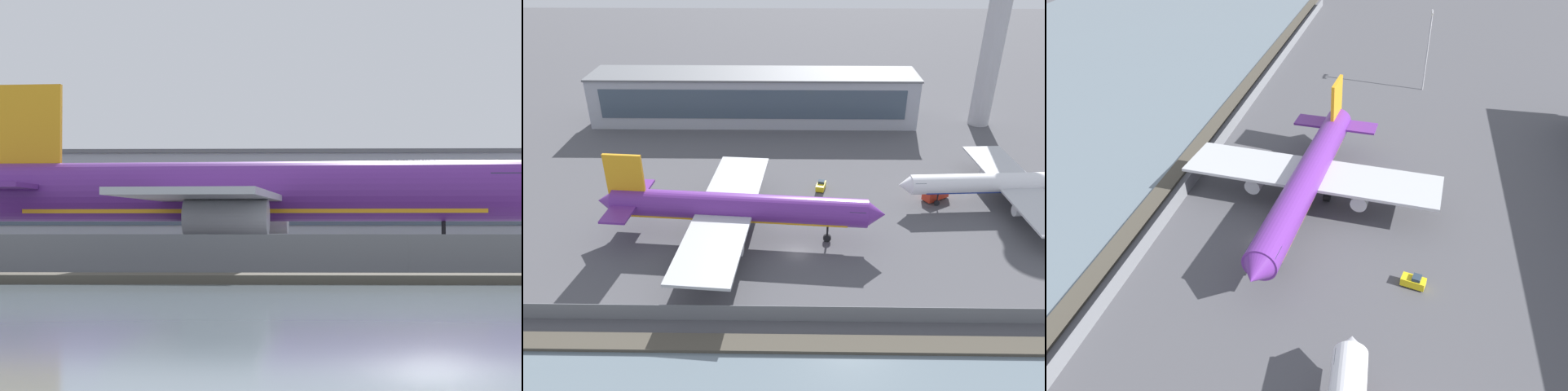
% 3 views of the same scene
% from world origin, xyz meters
% --- Properties ---
extents(ground_plane, '(500.00, 500.00, 0.00)m').
position_xyz_m(ground_plane, '(0.00, 0.00, 0.00)').
color(ground_plane, '#4C4C51').
extents(shoreline_seawall, '(320.00, 3.00, 0.50)m').
position_xyz_m(shoreline_seawall, '(0.00, -20.50, 0.25)').
color(shoreline_seawall, '#474238').
rests_on(shoreline_seawall, ground).
extents(perimeter_fence, '(280.00, 0.10, 2.61)m').
position_xyz_m(perimeter_fence, '(0.00, -16.00, 1.31)').
color(perimeter_fence, slate).
rests_on(perimeter_fence, ground).
extents(cargo_jet_purple, '(48.70, 41.73, 14.69)m').
position_xyz_m(cargo_jet_purple, '(-10.56, 4.75, 5.61)').
color(cargo_jet_purple, '#602889').
rests_on(cargo_jet_purple, ground).
extents(passenger_jet_white, '(41.56, 35.92, 11.52)m').
position_xyz_m(passenger_jet_white, '(40.20, 16.79, 4.40)').
color(passenger_jet_white, white).
rests_on(passenger_jet_white, ground).
extents(baggage_tug, '(2.29, 3.48, 1.80)m').
position_xyz_m(baggage_tug, '(4.90, 22.07, 0.81)').
color(baggage_tug, yellow).
rests_on(baggage_tug, ground).
extents(ops_van, '(5.52, 4.53, 2.48)m').
position_xyz_m(ops_van, '(26.81, 18.33, 1.28)').
color(ops_van, red).
rests_on(ops_van, ground).
extents(control_tower, '(10.53, 10.53, 47.55)m').
position_xyz_m(control_tower, '(48.31, 59.61, 26.79)').
color(control_tower, '#ADADB2').
rests_on(control_tower, ground).
extents(terminal_building, '(84.33, 14.66, 12.93)m').
position_xyz_m(terminal_building, '(-10.91, 61.26, 6.48)').
color(terminal_building, '#9EA3AD').
rests_on(terminal_building, ground).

